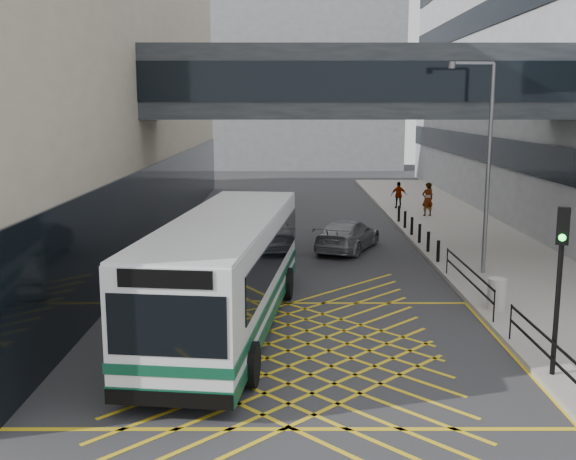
{
  "coord_description": "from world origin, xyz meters",
  "views": [
    {
      "loc": [
        -0.02,
        -17.32,
        6.5
      ],
      "look_at": [
        0.0,
        4.0,
        2.6
      ],
      "focal_mm": 42.0,
      "sensor_mm": 36.0,
      "label": 1
    }
  ],
  "objects_px": {
    "car_silver": "(348,234)",
    "pedestrian_c": "(399,195)",
    "street_lamp": "(484,155)",
    "car_dark": "(265,240)",
    "litter_bin": "(497,294)",
    "bus": "(228,269)",
    "pedestrian_a": "(428,199)",
    "traffic_light": "(560,267)",
    "pedestrian_b": "(429,196)",
    "car_white": "(221,273)"
  },
  "relations": [
    {
      "from": "car_silver",
      "to": "pedestrian_c",
      "type": "xyz_separation_m",
      "value": [
        4.31,
        12.01,
        0.25
      ]
    },
    {
      "from": "car_silver",
      "to": "street_lamp",
      "type": "relative_size",
      "value": 0.6
    },
    {
      "from": "car_dark",
      "to": "litter_bin",
      "type": "distance_m",
      "value": 11.13
    },
    {
      "from": "bus",
      "to": "pedestrian_a",
      "type": "xyz_separation_m",
      "value": [
        10.03,
        20.18,
        -0.68
      ]
    },
    {
      "from": "bus",
      "to": "street_lamp",
      "type": "bearing_deg",
      "value": 40.82
    },
    {
      "from": "car_dark",
      "to": "pedestrian_a",
      "type": "height_order",
      "value": "pedestrian_a"
    },
    {
      "from": "litter_bin",
      "to": "pedestrian_a",
      "type": "height_order",
      "value": "pedestrian_a"
    },
    {
      "from": "car_dark",
      "to": "traffic_light",
      "type": "distance_m",
      "value": 15.51
    },
    {
      "from": "pedestrian_a",
      "to": "traffic_light",
      "type": "bearing_deg",
      "value": 66.79
    },
    {
      "from": "bus",
      "to": "pedestrian_b",
      "type": "relative_size",
      "value": 7.59
    },
    {
      "from": "traffic_light",
      "to": "pedestrian_a",
      "type": "distance_m",
      "value": 24.26
    },
    {
      "from": "bus",
      "to": "street_lamp",
      "type": "xyz_separation_m",
      "value": [
        9.18,
        6.24,
        2.89
      ]
    },
    {
      "from": "pedestrian_b",
      "to": "pedestrian_c",
      "type": "xyz_separation_m",
      "value": [
        -1.9,
        0.21,
        0.02
      ]
    },
    {
      "from": "car_silver",
      "to": "pedestrian_b",
      "type": "relative_size",
      "value": 2.97
    },
    {
      "from": "bus",
      "to": "pedestrian_a",
      "type": "height_order",
      "value": "bus"
    },
    {
      "from": "bus",
      "to": "litter_bin",
      "type": "relative_size",
      "value": 12.32
    },
    {
      "from": "car_silver",
      "to": "litter_bin",
      "type": "height_order",
      "value": "car_silver"
    },
    {
      "from": "bus",
      "to": "street_lamp",
      "type": "relative_size",
      "value": 1.55
    },
    {
      "from": "street_lamp",
      "to": "pedestrian_a",
      "type": "height_order",
      "value": "street_lamp"
    },
    {
      "from": "traffic_light",
      "to": "pedestrian_a",
      "type": "bearing_deg",
      "value": 107.76
    },
    {
      "from": "car_silver",
      "to": "pedestrian_b",
      "type": "height_order",
      "value": "pedestrian_b"
    },
    {
      "from": "car_white",
      "to": "car_dark",
      "type": "height_order",
      "value": "car_dark"
    },
    {
      "from": "car_dark",
      "to": "street_lamp",
      "type": "height_order",
      "value": "street_lamp"
    },
    {
      "from": "car_white",
      "to": "pedestrian_a",
      "type": "relative_size",
      "value": 2.26
    },
    {
      "from": "bus",
      "to": "street_lamp",
      "type": "height_order",
      "value": "street_lamp"
    },
    {
      "from": "street_lamp",
      "to": "pedestrian_b",
      "type": "bearing_deg",
      "value": 80.25
    },
    {
      "from": "car_dark",
      "to": "car_silver",
      "type": "xyz_separation_m",
      "value": [
        3.72,
        1.59,
        -0.05
      ]
    },
    {
      "from": "pedestrian_b",
      "to": "litter_bin",
      "type": "bearing_deg",
      "value": -140.15
    },
    {
      "from": "pedestrian_a",
      "to": "pedestrian_b",
      "type": "relative_size",
      "value": 1.21
    },
    {
      "from": "pedestrian_c",
      "to": "street_lamp",
      "type": "bearing_deg",
      "value": 90.26
    },
    {
      "from": "car_white",
      "to": "pedestrian_a",
      "type": "bearing_deg",
      "value": -104.0
    },
    {
      "from": "car_white",
      "to": "car_silver",
      "type": "height_order",
      "value": "car_silver"
    },
    {
      "from": "car_white",
      "to": "traffic_light",
      "type": "distance_m",
      "value": 12.03
    },
    {
      "from": "car_dark",
      "to": "pedestrian_c",
      "type": "height_order",
      "value": "pedestrian_c"
    },
    {
      "from": "car_dark",
      "to": "bus",
      "type": "bearing_deg",
      "value": 88.0
    },
    {
      "from": "car_dark",
      "to": "car_silver",
      "type": "relative_size",
      "value": 1.06
    },
    {
      "from": "street_lamp",
      "to": "car_white",
      "type": "bearing_deg",
      "value": -172.06
    },
    {
      "from": "traffic_light",
      "to": "pedestrian_a",
      "type": "xyz_separation_m",
      "value": [
        1.93,
        24.12,
        -1.68
      ]
    },
    {
      "from": "car_white",
      "to": "pedestrian_c",
      "type": "bearing_deg",
      "value": -96.82
    },
    {
      "from": "pedestrian_c",
      "to": "traffic_light",
      "type": "bearing_deg",
      "value": 87.54
    },
    {
      "from": "litter_bin",
      "to": "pedestrian_c",
      "type": "relative_size",
      "value": 0.6
    },
    {
      "from": "car_silver",
      "to": "street_lamp",
      "type": "distance_m",
      "value": 7.86
    },
    {
      "from": "car_silver",
      "to": "traffic_light",
      "type": "relative_size",
      "value": 1.18
    },
    {
      "from": "car_dark",
      "to": "pedestrian_b",
      "type": "height_order",
      "value": "pedestrian_b"
    },
    {
      "from": "bus",
      "to": "car_white",
      "type": "xyz_separation_m",
      "value": [
        -0.59,
        4.09,
        -1.11
      ]
    },
    {
      "from": "car_silver",
      "to": "pedestrian_a",
      "type": "relative_size",
      "value": 2.45
    },
    {
      "from": "car_white",
      "to": "car_dark",
      "type": "distance_m",
      "value": 5.68
    },
    {
      "from": "traffic_light",
      "to": "pedestrian_c",
      "type": "distance_m",
      "value": 27.2
    },
    {
      "from": "car_white",
      "to": "car_dark",
      "type": "relative_size",
      "value": 0.87
    },
    {
      "from": "car_silver",
      "to": "pedestrian_c",
      "type": "distance_m",
      "value": 12.76
    }
  ]
}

